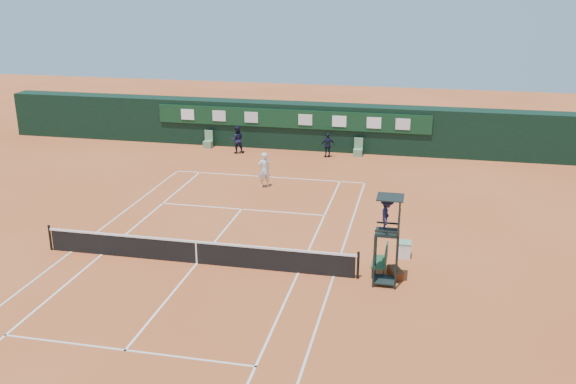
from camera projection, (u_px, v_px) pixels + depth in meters
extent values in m
plane|color=#BE5A2C|center=(197.00, 263.00, 25.49)|extent=(90.00, 90.00, 0.00)
cube|color=white|center=(268.00, 177.00, 36.50)|extent=(11.05, 0.08, 0.01)
cube|color=silver|center=(334.00, 276.00, 24.40)|extent=(0.08, 23.85, 0.01)
cube|color=silver|center=(72.00, 252.00, 26.58)|extent=(0.08, 23.85, 0.01)
cube|color=silver|center=(298.00, 273.00, 24.67)|extent=(0.08, 23.85, 0.01)
cube|color=white|center=(102.00, 254.00, 26.31)|extent=(0.08, 23.85, 0.01)
cube|color=white|center=(242.00, 209.00, 31.42)|extent=(8.31, 0.08, 0.01)
cube|color=silver|center=(125.00, 350.00, 19.56)|extent=(8.31, 0.08, 0.01)
cube|color=white|center=(197.00, 263.00, 25.49)|extent=(0.08, 12.88, 0.01)
cube|color=white|center=(268.00, 178.00, 36.36)|extent=(0.08, 0.30, 0.01)
cube|color=black|center=(196.00, 253.00, 25.35)|extent=(12.60, 0.04, 0.90)
cube|color=white|center=(196.00, 242.00, 25.19)|extent=(12.80, 0.06, 0.08)
cube|color=white|center=(196.00, 253.00, 25.34)|extent=(0.06, 0.05, 0.92)
cylinder|color=black|center=(358.00, 265.00, 24.04)|extent=(0.10, 0.10, 1.10)
cylinder|color=black|center=(50.00, 238.00, 26.59)|extent=(0.10, 0.10, 1.10)
cube|color=black|center=(293.00, 125.00, 42.39)|extent=(40.00, 1.50, 3.00)
cube|color=#0D331B|center=(290.00, 119.00, 41.44)|extent=(18.00, 0.10, 1.20)
cube|color=white|center=(188.00, 114.00, 42.78)|extent=(0.90, 0.04, 0.70)
cube|color=silver|center=(219.00, 116.00, 42.34)|extent=(0.90, 0.04, 0.70)
cube|color=silver|center=(251.00, 117.00, 41.90)|extent=(0.90, 0.04, 0.70)
cube|color=silver|center=(305.00, 120.00, 41.18)|extent=(0.90, 0.04, 0.70)
cube|color=white|center=(339.00, 121.00, 40.74)|extent=(0.90, 0.04, 0.70)
cube|color=white|center=(374.00, 123.00, 40.30)|extent=(0.90, 0.04, 0.70)
cube|color=silver|center=(403.00, 124.00, 39.94)|extent=(0.90, 0.04, 0.70)
cube|color=#5B8B60|center=(208.00, 144.00, 42.68)|extent=(0.55, 0.50, 0.46)
cube|color=#5E9066|center=(209.00, 135.00, 42.71)|extent=(0.55, 0.06, 0.70)
cube|color=#5C8C63|center=(358.00, 153.00, 40.69)|extent=(0.55, 0.50, 0.46)
cube|color=#588760|center=(359.00, 143.00, 40.71)|extent=(0.55, 0.06, 0.70)
cylinder|color=black|center=(374.00, 262.00, 23.22)|extent=(0.07, 0.07, 2.00)
cylinder|color=black|center=(376.00, 254.00, 23.96)|extent=(0.07, 0.07, 2.00)
cylinder|color=black|center=(396.00, 264.00, 23.06)|extent=(0.07, 0.07, 2.00)
cylinder|color=black|center=(397.00, 255.00, 23.80)|extent=(0.07, 0.07, 2.00)
cube|color=black|center=(387.00, 233.00, 23.18)|extent=(0.85, 0.85, 0.08)
cube|color=black|center=(399.00, 223.00, 22.97)|extent=(0.06, 0.85, 0.80)
cube|color=black|center=(387.00, 232.00, 22.72)|extent=(0.85, 0.05, 0.06)
cube|color=black|center=(388.00, 223.00, 23.50)|extent=(0.85, 0.05, 0.06)
cylinder|color=black|center=(399.00, 215.00, 22.45)|extent=(0.04, 0.04, 1.00)
cylinder|color=black|center=(400.00, 207.00, 23.19)|extent=(0.04, 0.04, 1.00)
cube|color=black|center=(390.00, 197.00, 22.73)|extent=(0.95, 0.95, 0.04)
cube|color=black|center=(385.00, 280.00, 23.78)|extent=(0.80, 0.80, 0.05)
cube|color=black|center=(374.00, 273.00, 23.78)|extent=(0.04, 0.80, 0.04)
cube|color=black|center=(375.00, 263.00, 23.65)|extent=(0.04, 0.80, 0.04)
cube|color=black|center=(375.00, 253.00, 23.52)|extent=(0.04, 0.80, 0.04)
cube|color=black|center=(375.00, 243.00, 23.40)|extent=(0.04, 0.80, 0.04)
imported|color=#1D1A35|center=(387.00, 215.00, 22.97)|extent=(0.47, 0.82, 1.28)
cube|color=#1B4527|center=(379.00, 262.00, 24.55)|extent=(0.55, 1.20, 0.08)
cube|color=#1A422D|center=(386.00, 254.00, 24.39)|extent=(0.06, 1.20, 0.60)
cylinder|color=black|center=(372.00, 273.00, 24.17)|extent=(0.04, 0.04, 0.41)
cylinder|color=black|center=(384.00, 275.00, 24.08)|extent=(0.04, 0.04, 0.41)
cylinder|color=black|center=(374.00, 261.00, 25.18)|extent=(0.04, 0.04, 0.41)
cylinder|color=black|center=(386.00, 262.00, 25.10)|extent=(0.04, 0.04, 0.41)
cube|color=black|center=(395.00, 273.00, 24.30)|extent=(0.70, 0.95, 0.33)
cube|color=white|center=(404.00, 250.00, 26.03)|extent=(0.55, 0.55, 0.60)
cube|color=#61956D|center=(404.00, 242.00, 25.92)|extent=(0.57, 0.57, 0.05)
sphere|color=yellow|center=(274.00, 198.00, 32.92)|extent=(0.06, 0.06, 0.06)
imported|color=silver|center=(264.00, 170.00, 34.47)|extent=(0.84, 0.80, 1.93)
imported|color=black|center=(237.00, 140.00, 41.20)|extent=(1.05, 0.94, 1.77)
imported|color=black|center=(328.00, 145.00, 40.26)|extent=(0.98, 0.73, 1.55)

